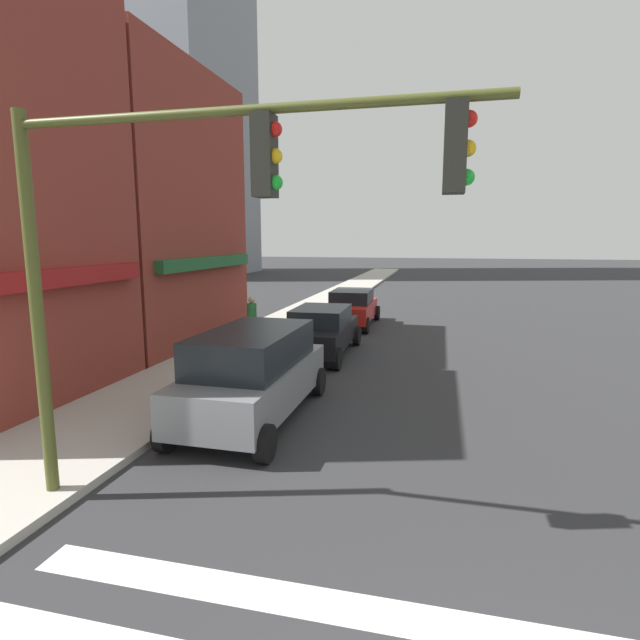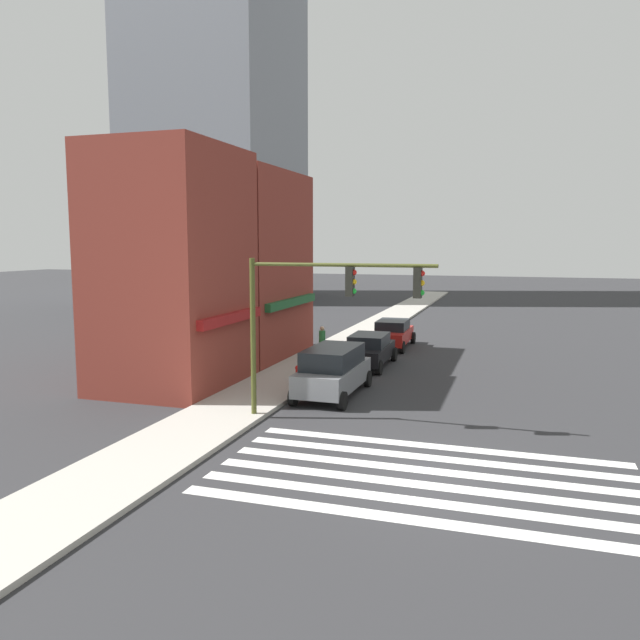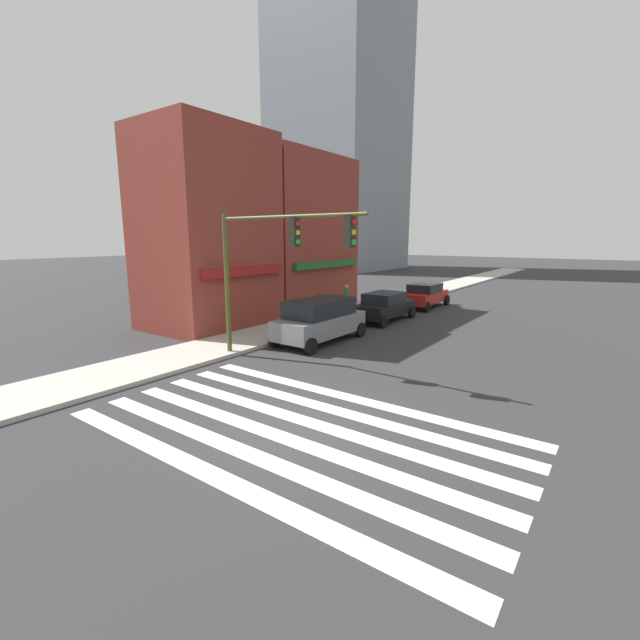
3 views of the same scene
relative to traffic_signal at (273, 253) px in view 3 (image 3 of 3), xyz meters
The scene contains 11 objects.
ground_plane 6.81m from the traffic_signal, 133.48° to the right, with size 200.00×200.00×0.00m, color #2D2D30.
sidewalk_left 6.53m from the traffic_signal, 136.68° to the left, with size 120.00×3.00×0.15m.
crosswalk_stripes 6.81m from the traffic_signal, 133.48° to the right, with size 5.64×10.80×0.01m.
storefront_row 10.47m from the traffic_signal, 46.22° to the left, with size 13.91×5.30×9.91m.
tower_distant 58.36m from the traffic_signal, 30.76° to the left, with size 16.36×15.18×67.99m.
traffic_signal is the anchor object (origin of this frame).
suv_grey 4.95m from the traffic_signal, 10.94° to the left, with size 4.72×2.12×1.94m.
sedan_black 10.51m from the traffic_signal, ahead, with size 4.44×2.02×1.59m.
sedan_red 16.15m from the traffic_signal, ahead, with size 4.44×2.02×1.59m.
pedestrian_green_top 10.59m from the traffic_signal, 17.50° to the left, with size 0.32×0.32×1.77m.
fire_hydrant 6.16m from the traffic_signal, 28.63° to the left, with size 0.24×0.24×0.84m.
Camera 3 is at (-7.57, -6.24, 4.62)m, focal length 24.00 mm.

